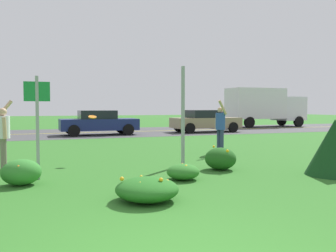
# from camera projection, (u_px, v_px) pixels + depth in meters

# --- Properties ---
(ground_plane) EXTENTS (120.00, 120.00, 0.00)m
(ground_plane) POSITION_uv_depth(u_px,v_px,m) (72.00, 152.00, 13.24)
(ground_plane) COLOR #2D6B23
(highway_strip) EXTENTS (120.00, 9.34, 0.01)m
(highway_strip) POSITION_uv_depth(u_px,v_px,m) (54.00, 133.00, 22.79)
(highway_strip) COLOR #424244
(highway_strip) RESTS_ON ground
(highway_center_stripe) EXTENTS (120.00, 0.16, 0.00)m
(highway_center_stripe) POSITION_uv_depth(u_px,v_px,m) (54.00, 133.00, 22.79)
(highway_center_stripe) COLOR yellow
(highway_center_stripe) RESTS_ON ground
(daylily_clump_front_center) EXTENTS (1.11, 1.16, 0.44)m
(daylily_clump_front_center) POSITION_uv_depth(u_px,v_px,m) (147.00, 189.00, 6.37)
(daylily_clump_front_center) COLOR #23661E
(daylily_clump_front_center) RESTS_ON ground
(daylily_clump_near_camera) EXTENTS (0.81, 0.83, 0.63)m
(daylily_clump_near_camera) POSITION_uv_depth(u_px,v_px,m) (220.00, 159.00, 9.56)
(daylily_clump_near_camera) COLOR #1E5619
(daylily_clump_near_camera) RESTS_ON ground
(daylily_clump_mid_right) EXTENTS (0.75, 0.73, 0.36)m
(daylily_clump_mid_right) POSITION_uv_depth(u_px,v_px,m) (183.00, 172.00, 8.24)
(daylily_clump_mid_right) COLOR #2D7526
(daylily_clump_mid_right) RESTS_ON ground
(daylily_clump_front_left) EXTENTS (0.82, 0.71, 0.54)m
(daylily_clump_front_left) POSITION_uv_depth(u_px,v_px,m) (21.00, 172.00, 7.65)
(daylily_clump_front_left) COLOR #337F2D
(daylily_clump_front_left) RESTS_ON ground
(sign_post_near_path) EXTENTS (0.56, 0.10, 2.34)m
(sign_post_near_path) POSITION_uv_depth(u_px,v_px,m) (37.00, 117.00, 8.22)
(sign_post_near_path) COLOR #93969B
(sign_post_near_path) RESTS_ON ground
(sign_post_by_roadside) EXTENTS (0.07, 0.10, 2.77)m
(sign_post_by_roadside) POSITION_uv_depth(u_px,v_px,m) (183.00, 116.00, 10.21)
(sign_post_by_roadside) COLOR #93969B
(sign_post_by_roadside) RESTS_ON ground
(evergreen_shrub_side) EXTENTS (1.35, 1.35, 1.35)m
(evergreen_shrub_side) POSITION_uv_depth(u_px,v_px,m) (335.00, 147.00, 8.76)
(evergreen_shrub_side) COLOR #143D19
(evergreen_shrub_side) RESTS_ON ground
(person_thrower_white_shirt) EXTENTS (0.42, 0.53, 1.83)m
(person_thrower_white_shirt) POSITION_uv_depth(u_px,v_px,m) (3.00, 133.00, 9.48)
(person_thrower_white_shirt) COLOR silver
(person_thrower_white_shirt) RESTS_ON ground
(person_catcher_blue_shirt) EXTENTS (0.39, 0.52, 1.89)m
(person_catcher_blue_shirt) POSITION_uv_depth(u_px,v_px,m) (220.00, 125.00, 13.00)
(person_catcher_blue_shirt) COLOR #2D4C9E
(person_catcher_blue_shirt) RESTS_ON ground
(frisbee_orange) EXTENTS (0.25, 0.24, 0.10)m
(frisbee_orange) POSITION_uv_depth(u_px,v_px,m) (92.00, 117.00, 10.83)
(frisbee_orange) COLOR orange
(car_navy_center_right) EXTENTS (4.50, 2.00, 1.45)m
(car_navy_center_right) POSITION_uv_depth(u_px,v_px,m) (99.00, 122.00, 21.65)
(car_navy_center_right) COLOR navy
(car_navy_center_right) RESTS_ON ground
(car_tan_rightmost) EXTENTS (4.50, 2.00, 1.45)m
(car_tan_rightmost) POSITION_uv_depth(u_px,v_px,m) (205.00, 121.00, 24.15)
(car_tan_rightmost) COLOR #937F60
(car_tan_rightmost) RESTS_ON ground
(box_truck_white) EXTENTS (6.70, 2.46, 3.20)m
(box_truck_white) POSITION_uv_depth(u_px,v_px,m) (264.00, 105.00, 30.73)
(box_truck_white) COLOR silver
(box_truck_white) RESTS_ON ground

